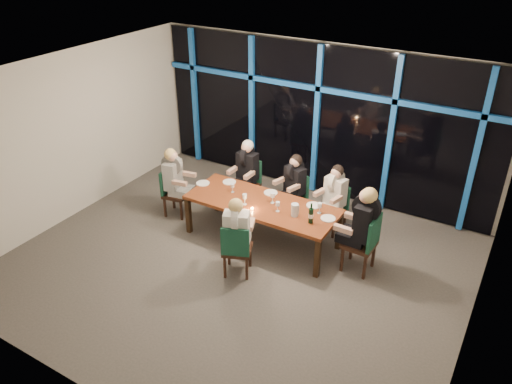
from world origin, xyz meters
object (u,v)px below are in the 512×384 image
chair_far_right (335,205)px  diner_end_right (363,217)px  dining_table (262,206)px  diner_far_right (334,189)px  chair_end_left (172,190)px  diner_far_mid (294,178)px  diner_end_left (174,173)px  diner_near_mid (237,225)px  chair_far_left (249,180)px  water_pitcher (295,210)px  chair_end_right (366,241)px  chair_near_mid (236,248)px  chair_far_mid (296,194)px  wine_bottle (311,215)px  diner_far_left (246,164)px

chair_far_right → diner_end_right: (0.78, -0.89, 0.48)m
dining_table → diner_far_right: (0.93, 0.89, 0.16)m
chair_end_left → diner_far_mid: 2.27m
diner_far_right → diner_end_left: 2.90m
diner_end_right → diner_near_mid: size_ratio=1.09×
chair_far_right → diner_far_right: 0.36m
dining_table → diner_end_left: size_ratio=2.92×
diner_far_right → chair_far_left: bearing=-168.4°
diner_end_left → water_pitcher: 2.47m
dining_table → chair_far_right: 1.36m
chair_end_left → water_pitcher: size_ratio=4.26×
chair_end_right → diner_far_mid: diner_far_mid is taller
chair_end_left → chair_far_right: bearing=-81.0°
chair_far_right → chair_near_mid: 2.16m
chair_far_mid → chair_near_mid: size_ratio=0.95×
chair_far_mid → diner_end_right: bearing=-12.1°
water_pitcher → diner_far_right: bearing=99.6°
chair_end_left → wine_bottle: (2.85, -0.08, 0.37)m
diner_far_right → diner_near_mid: size_ratio=0.95×
dining_table → diner_end_right: 1.75m
chair_end_left → diner_far_right: (2.81, 0.96, 0.33)m
chair_far_mid → diner_far_right: bearing=11.7°
diner_far_right → diner_end_left: size_ratio=0.96×
diner_end_left → diner_end_right: size_ratio=0.90×
chair_far_mid → diner_end_left: bearing=-134.6°
chair_near_mid → diner_far_left: 2.22m
chair_end_left → diner_end_left: 0.37m
chair_far_left → wine_bottle: 2.17m
chair_end_left → diner_far_left: size_ratio=1.02×
chair_end_right → diner_end_left: (-3.62, -0.13, 0.31)m
chair_far_mid → diner_end_left: (-1.97, -1.03, 0.38)m
chair_end_right → chair_near_mid: 2.00m
chair_end_left → chair_near_mid: bearing=-126.6°
dining_table → diner_near_mid: 1.00m
diner_end_right → diner_near_mid: 1.91m
diner_far_left → water_pitcher: diner_far_left is taller
chair_end_right → diner_end_left: size_ratio=1.14×
chair_end_right → diner_far_right: size_ratio=1.18×
diner_far_left → diner_near_mid: bearing=-60.6°
diner_far_mid → diner_end_left: bearing=-136.0°
chair_far_right → diner_end_left: diner_end_left is taller
dining_table → chair_end_left: (-1.89, -0.07, -0.17)m
diner_end_left → chair_end_right: bearing=-99.0°
chair_far_mid → chair_end_right: (1.65, -0.90, 0.07)m
chair_far_left → chair_end_right: 2.81m
diner_far_left → chair_near_mid: bearing=-60.8°
chair_far_mid → diner_end_left: diner_end_left is taller
diner_near_mid → wine_bottle: (0.84, 0.82, -0.01)m
diner_end_left → chair_far_right: bearing=-80.7°
dining_table → chair_near_mid: chair_near_mid is taller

